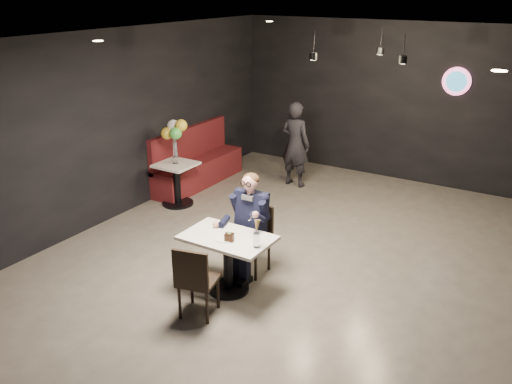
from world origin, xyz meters
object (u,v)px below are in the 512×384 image
Objects in this scene: sundae_glass at (257,240)px; booth_bench at (198,157)px; balloon_vase at (176,160)px; main_table at (228,264)px; passerby at (295,144)px; chair_near at (198,279)px; chair_far at (251,241)px; side_table at (177,183)px; seated_man at (251,223)px.

booth_bench is (-3.11, 2.94, -0.29)m from sundae_glass.
booth_bench is at bearing 106.70° from balloon_vase.
balloon_vase reaches higher than main_table.
passerby reaches higher than sundae_glass.
main_table is 1.20× the size of chair_near.
balloon_vase is at bearing 145.33° from sundae_glass.
balloon_vase is (-2.81, 1.94, -0.02)m from sundae_glass.
chair_far is 2.71m from side_table.
chair_far is at bearing 90.00° from main_table.
chair_far is at bearing -29.56° from balloon_vase.
sundae_glass is at bearing -43.43° from booth_bench.
main_table is at bearing 110.31° from passerby.
chair_far is 1.15m from chair_near.
chair_far is 0.42× the size of booth_bench.
chair_near is 0.80m from sundae_glass.
sundae_glass is (0.45, -0.60, 0.38)m from chair_far.
passerby is (1.28, 1.94, -0.01)m from balloon_vase.
side_table is (0.30, -1.00, -0.16)m from booth_bench.
booth_bench is 1.06m from side_table.
seated_man reaches higher than chair_near.
passerby reaches higher than booth_bench.
balloon_vase is (-2.36, 1.34, 0.10)m from seated_man.
side_table is (-2.36, 1.34, -0.33)m from seated_man.
seated_man reaches higher than booth_bench.
chair_near is 5.33× the size of sundae_glass.
balloon_vase is at bearing 150.44° from seated_man.
chair_near is 0.57× the size of passerby.
balloon_vase is at bearing 150.44° from chair_far.
booth_bench reaches higher than chair_far.
passerby reaches higher than side_table.
passerby reaches higher than chair_near.
side_table is (-2.36, 2.49, -0.07)m from chair_near.
booth_bench is at bearing 35.36° from passerby.
booth_bench is (-2.66, 2.34, -0.17)m from seated_man.
seated_man is 2.71m from balloon_vase.
chair_far is at bearing 126.59° from sundae_glass.
balloon_vase is (-2.36, 1.34, 0.36)m from chair_far.
chair_near is (0.00, -0.60, 0.09)m from main_table.
passerby is at bearing 56.55° from balloon_vase.
booth_bench is (-2.66, 2.89, 0.18)m from main_table.
main_table is at bearing 173.14° from sundae_glass.
seated_man is at bearing -41.32° from booth_bench.
seated_man is 8.34× the size of sundae_glass.
booth_bench is (-2.66, 3.49, 0.09)m from chair_near.
chair_far is at bearing -41.32° from booth_bench.
chair_near is 3.43m from side_table.
booth_bench is at bearing 138.68° from seated_man.
passerby is at bearing 111.43° from sundae_glass.
sundae_glass is at bearing 116.05° from passerby.
booth_bench reaches higher than main_table.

